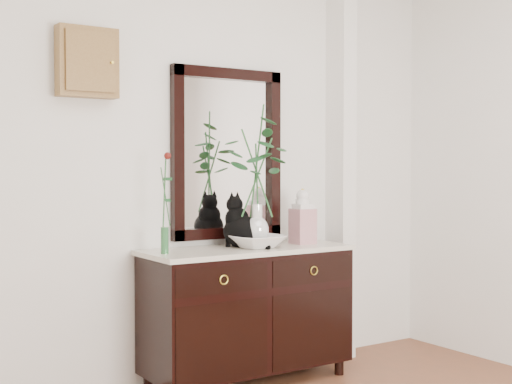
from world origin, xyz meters
TOP-DOWN VIEW (x-y plane):
  - wall_back at (0.00, 1.98)m, footprint 3.60×0.04m
  - pilaster at (1.00, 1.90)m, footprint 0.12×0.20m
  - sideboard at (0.10, 1.73)m, footprint 1.33×0.52m
  - wall_mirror at (0.10, 1.97)m, footprint 0.80×0.06m
  - key_cabinet at (-0.85, 1.94)m, footprint 0.35×0.10m
  - cat at (0.08, 1.76)m, footprint 0.32×0.35m
  - lotus_bowl at (0.14, 1.68)m, footprint 0.34×0.34m
  - vase_branches at (0.14, 1.68)m, footprint 0.55×0.55m
  - bud_vase_rose at (-0.47, 1.73)m, footprint 0.07×0.07m
  - ginger_jar at (0.52, 1.72)m, footprint 0.14×0.14m

SIDE VIEW (x-z plane):
  - sideboard at x=0.10m, z-range 0.06..0.88m
  - lotus_bowl at x=0.14m, z-range 0.85..0.93m
  - cat at x=0.08m, z-range 0.85..1.18m
  - ginger_jar at x=0.52m, z-range 0.85..1.22m
  - bud_vase_rose at x=-0.47m, z-range 0.85..1.45m
  - vase_branches at x=0.14m, z-range 0.87..1.75m
  - wall_back at x=0.00m, z-range 0.00..2.70m
  - pilaster at x=1.00m, z-range 0.00..2.70m
  - wall_mirror at x=0.10m, z-range 0.89..1.99m
  - key_cabinet at x=-0.85m, z-range 1.75..2.15m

